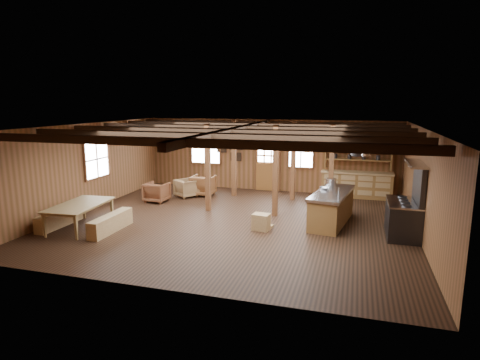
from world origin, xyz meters
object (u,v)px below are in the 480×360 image
at_px(kitchen_island, 332,207).
at_px(armchair_a, 157,192).
at_px(armchair_c, 187,188).
at_px(armchair_b, 203,186).
at_px(commercial_range, 405,213).
at_px(dining_table, 82,216).

bearing_deg(kitchen_island, armchair_a, -179.08).
bearing_deg(armchair_c, armchair_a, 87.80).
distance_m(armchair_b, armchair_c, 0.64).
bearing_deg(armchair_b, kitchen_island, 154.41).
relative_size(commercial_range, armchair_c, 2.68).
relative_size(commercial_range, dining_table, 0.98).
height_order(dining_table, armchair_c, dining_table).
height_order(armchair_a, armchair_b, armchair_b).
height_order(commercial_range, armchair_a, commercial_range).
relative_size(kitchen_island, armchair_b, 3.10).
relative_size(commercial_range, armchair_a, 2.58).
xyz_separation_m(dining_table, armchair_b, (1.78, 4.68, 0.03)).
height_order(kitchen_island, dining_table, kitchen_island).
bearing_deg(commercial_range, dining_table, -167.88).
distance_m(kitchen_island, armchair_c, 5.67).
distance_m(kitchen_island, armchair_a, 6.13).
relative_size(dining_table, armchair_a, 2.62).
bearing_deg(commercial_range, armchair_c, 161.33).
relative_size(commercial_range, armchair_b, 2.33).
xyz_separation_m(commercial_range, armchair_c, (-7.28, 2.46, -0.30)).
xyz_separation_m(armchair_a, armchair_b, (1.22, 1.35, 0.04)).
bearing_deg(kitchen_island, armchair_c, 170.16).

